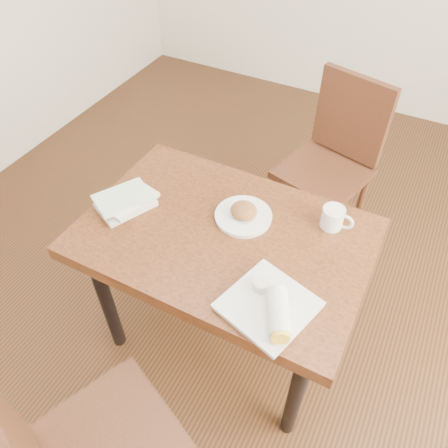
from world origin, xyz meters
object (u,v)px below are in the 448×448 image
at_px(chair_far, 334,155).
at_px(plate_burrito, 271,307).
at_px(table, 224,249).
at_px(plate_scone, 243,214).
at_px(book_stack, 126,201).
at_px(coffee_mug, 334,217).

relative_size(chair_far, plate_burrito, 2.89).
relative_size(table, plate_scone, 4.87).
distance_m(plate_scone, book_stack, 0.47).
relative_size(coffee_mug, plate_burrito, 0.38).
relative_size(table, coffee_mug, 8.62).
xyz_separation_m(plate_burrito, book_stack, (-0.71, 0.19, 0.00)).
distance_m(chair_far, coffee_mug, 0.78).
bearing_deg(table, coffee_mug, 32.91).
distance_m(chair_far, plate_scone, 0.88).
distance_m(chair_far, book_stack, 1.18).
relative_size(chair_far, book_stack, 3.69).
xyz_separation_m(table, book_stack, (-0.41, -0.05, 0.12)).
distance_m(coffee_mug, book_stack, 0.81).
height_order(table, chair_far, chair_far).
relative_size(chair_far, coffee_mug, 7.54).
distance_m(chair_far, plate_burrito, 1.21).
height_order(coffee_mug, book_stack, coffee_mug).
xyz_separation_m(chair_far, plate_burrito, (0.12, -1.18, 0.23)).
bearing_deg(chair_far, table, -100.23).
bearing_deg(chair_far, book_stack, -120.47).
bearing_deg(book_stack, table, 6.79).
bearing_deg(coffee_mug, plate_burrito, -96.76).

